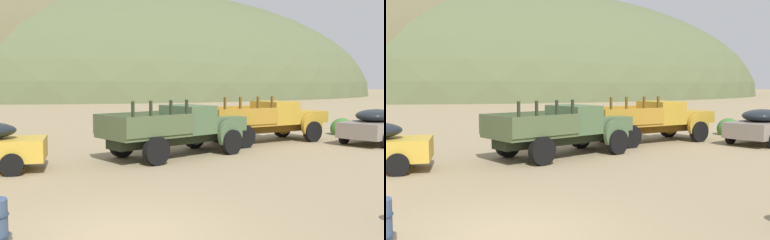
{
  "view_description": "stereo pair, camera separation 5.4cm",
  "coord_description": "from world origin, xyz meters",
  "views": [
    {
      "loc": [
        -1.83,
        -7.7,
        2.74
      ],
      "look_at": [
        4.54,
        7.84,
        1.34
      ],
      "focal_mm": 41.71,
      "sensor_mm": 36.0,
      "label": 1
    },
    {
      "loc": [
        -1.78,
        -7.72,
        2.74
      ],
      "look_at": [
        4.54,
        7.84,
        1.34
      ],
      "focal_mm": 41.71,
      "sensor_mm": 36.0,
      "label": 2
    }
  ],
  "objects": [
    {
      "name": "truck_weathered_green",
      "position": [
        4.36,
        8.02,
        1.0
      ],
      "size": [
        6.14,
        3.83,
        2.16
      ],
      "rotation": [
        0.0,
        0.0,
        0.32
      ],
      "color": "#232B1B",
      "rests_on": "ground"
    },
    {
      "name": "hill_far_left",
      "position": [
        22.82,
        84.36,
        0.0
      ],
      "size": [
        109.57,
        69.22,
        42.78
      ],
      "primitive_type": "ellipsoid",
      "color": "#56603D",
      "rests_on": "ground"
    },
    {
      "name": "ground_plane",
      "position": [
        0.0,
        0.0,
        0.0
      ],
      "size": [
        300.0,
        300.0,
        0.0
      ],
      "primitive_type": "plane",
      "color": "#998460"
    },
    {
      "name": "truck_mustard",
      "position": [
        9.55,
        10.1,
        1.0
      ],
      "size": [
        6.66,
        3.03,
        2.16
      ],
      "rotation": [
        0.0,
        0.0,
        0.14
      ],
      "color": "#593D12",
      "rests_on": "ground"
    },
    {
      "name": "bush_between_trucks",
      "position": [
        14.57,
        11.08,
        0.28
      ],
      "size": [
        1.34,
        1.18,
        1.14
      ],
      "color": "#3D702D",
      "rests_on": "ground"
    },
    {
      "name": "car_primer_gray",
      "position": [
        13.78,
        7.76,
        0.82
      ],
      "size": [
        4.8,
        3.23,
        1.57
      ],
      "rotation": [
        0.0,
        0.0,
        0.35
      ],
      "color": "slate",
      "rests_on": "ground"
    }
  ]
}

